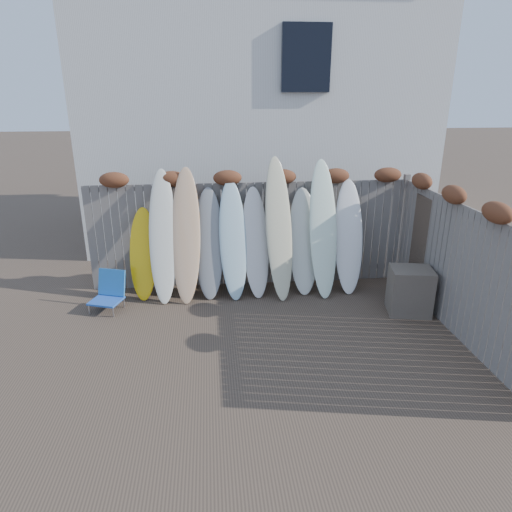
{
  "coord_description": "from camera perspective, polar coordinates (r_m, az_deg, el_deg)",
  "views": [
    {
      "loc": [
        -0.73,
        -5.87,
        3.58
      ],
      "look_at": [
        0.0,
        1.2,
        1.0
      ],
      "focal_mm": 32.0,
      "sensor_mm": 36.0,
      "label": 1
    }
  ],
  "objects": [
    {
      "name": "back_fence",
      "position": [
        8.64,
        -0.42,
        3.85
      ],
      "size": [
        6.05,
        0.28,
        2.24
      ],
      "color": "slate",
      "rests_on": "ground"
    },
    {
      "name": "lattice_panel",
      "position": [
        8.44,
        20.81,
        0.28
      ],
      "size": [
        0.1,
        1.24,
        1.85
      ],
      "primitive_type": "cube",
      "rotation": [
        0.0,
        0.0,
        0.04
      ],
      "color": "#3E2D25",
      "rests_on": "ground"
    },
    {
      "name": "surfboard_3",
      "position": [
        8.28,
        -5.89,
        1.54
      ],
      "size": [
        0.56,
        0.72,
        1.96
      ],
      "primitive_type": "ellipsoid",
      "rotation": [
        -0.31,
        0.0,
        -0.05
      ],
      "color": "gray",
      "rests_on": "ground"
    },
    {
      "name": "surfboard_4",
      "position": [
        8.22,
        -2.89,
        1.97
      ],
      "size": [
        0.54,
        0.77,
        2.09
      ],
      "primitive_type": "ellipsoid",
      "rotation": [
        -0.31,
        0.0,
        0.06
      ],
      "color": "#A6CAD7",
      "rests_on": "ground"
    },
    {
      "name": "ground",
      "position": [
        6.92,
        1.04,
        -11.24
      ],
      "size": [
        80.0,
        80.0,
        0.0
      ],
      "primitive_type": "plane",
      "color": "#493A2D"
    },
    {
      "name": "surfboard_6",
      "position": [
        8.2,
        2.88,
        3.39
      ],
      "size": [
        0.55,
        0.91,
        2.49
      ],
      "primitive_type": "ellipsoid",
      "rotation": [
        -0.31,
        0.0,
        0.1
      ],
      "color": "beige",
      "rests_on": "ground"
    },
    {
      "name": "house",
      "position": [
        12.43,
        -0.23,
        18.22
      ],
      "size": [
        8.5,
        5.5,
        6.33
      ],
      "color": "silver",
      "rests_on": "ground"
    },
    {
      "name": "surfboard_9",
      "position": [
        8.64,
        11.5,
        2.36
      ],
      "size": [
        0.57,
        0.76,
        2.06
      ],
      "primitive_type": "ellipsoid",
      "rotation": [
        -0.31,
        0.0,
        -0.06
      ],
      "color": "white",
      "rests_on": "ground"
    },
    {
      "name": "surfboard_7",
      "position": [
        8.48,
        5.96,
        1.82
      ],
      "size": [
        0.55,
        0.69,
        1.92
      ],
      "primitive_type": "ellipsoid",
      "rotation": [
        -0.31,
        0.0,
        -0.01
      ],
      "color": "silver",
      "rests_on": "ground"
    },
    {
      "name": "right_fence",
      "position": [
        7.57,
        23.98,
        -0.62
      ],
      "size": [
        0.28,
        4.4,
        2.24
      ],
      "color": "slate",
      "rests_on": "ground"
    },
    {
      "name": "wooden_crate",
      "position": [
        8.16,
        18.68,
        -4.15
      ],
      "size": [
        0.77,
        0.68,
        0.79
      ],
      "primitive_type": "cube",
      "rotation": [
        0.0,
        0.0,
        -0.19
      ],
      "color": "#453834",
      "rests_on": "ground"
    },
    {
      "name": "surfboard_8",
      "position": [
        8.37,
        8.39,
        3.34
      ],
      "size": [
        0.51,
        0.86,
        2.43
      ],
      "primitive_type": "ellipsoid",
      "rotation": [
        -0.31,
        0.0,
        0.01
      ],
      "color": "white",
      "rests_on": "ground"
    },
    {
      "name": "surfboard_1",
      "position": [
        8.23,
        -11.57,
        2.37
      ],
      "size": [
        0.51,
        0.82,
        2.3
      ],
      "primitive_type": "ellipsoid",
      "rotation": [
        -0.31,
        0.0,
        -0.04
      ],
      "color": "white",
      "rests_on": "ground"
    },
    {
      "name": "surfboard_2",
      "position": [
        8.16,
        -8.74,
        2.52
      ],
      "size": [
        0.58,
        0.86,
        2.33
      ],
      "primitive_type": "ellipsoid",
      "rotation": [
        -0.31,
        0.0,
        -0.09
      ],
      "color": "#DFA184",
      "rests_on": "ground"
    },
    {
      "name": "surfboard_5",
      "position": [
        8.29,
        -0.04,
        1.68
      ],
      "size": [
        0.53,
        0.73,
        1.96
      ],
      "primitive_type": "ellipsoid",
      "rotation": [
        -0.31,
        0.0,
        0.08
      ],
      "color": "silver",
      "rests_on": "ground"
    },
    {
      "name": "surfboard_0",
      "position": [
        8.45,
        -13.92,
        0.24
      ],
      "size": [
        0.53,
        0.63,
        1.63
      ],
      "primitive_type": "ellipsoid",
      "rotation": [
        -0.31,
        0.0,
        -0.08
      ],
      "color": "yellow",
      "rests_on": "ground"
    },
    {
      "name": "beach_chair",
      "position": [
        8.32,
        -17.9,
        -4.26
      ],
      "size": [
        0.64,
        0.66,
        0.66
      ],
      "color": "blue",
      "rests_on": "ground"
    }
  ]
}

